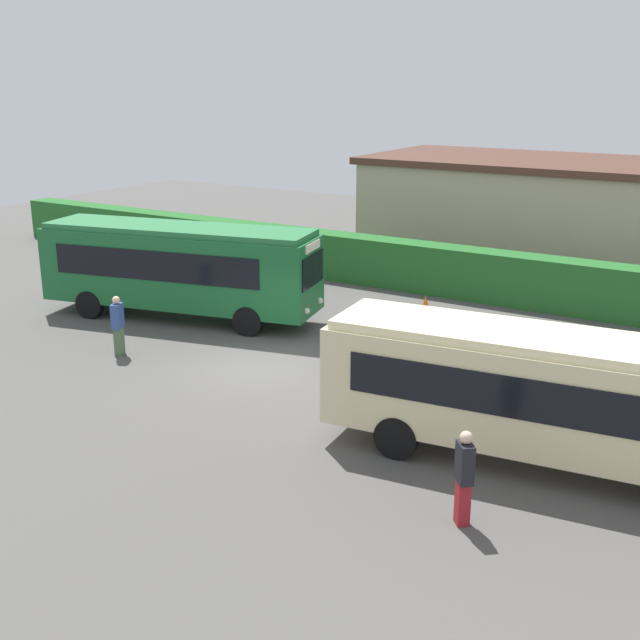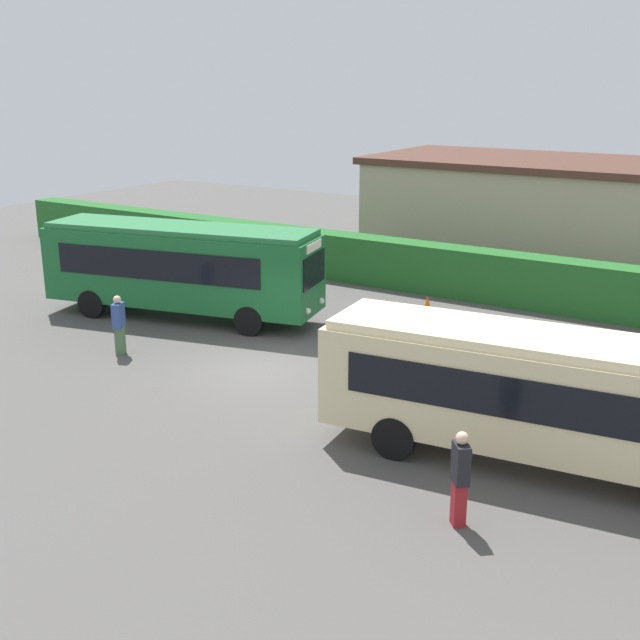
{
  "view_description": "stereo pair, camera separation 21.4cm",
  "coord_description": "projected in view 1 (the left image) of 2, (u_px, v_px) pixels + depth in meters",
  "views": [
    {
      "loc": [
        13.32,
        -17.99,
        8.28
      ],
      "look_at": [
        1.83,
        0.52,
        1.63
      ],
      "focal_mm": 45.39,
      "sensor_mm": 36.0,
      "label": 1
    },
    {
      "loc": [
        13.5,
        -17.87,
        8.28
      ],
      "look_at": [
        1.83,
        0.52,
        1.63
      ],
      "focal_mm": 45.39,
      "sensor_mm": 36.0,
      "label": 2
    }
  ],
  "objects": [
    {
      "name": "ground_plane",
      "position": [
        258.0,
        368.0,
        23.75
      ],
      "size": [
        64.0,
        64.0,
        0.0
      ],
      "primitive_type": "plane",
      "color": "#514F4C"
    },
    {
      "name": "hedge_row",
      "position": [
        415.0,
        266.0,
        32.1
      ],
      "size": [
        44.0,
        1.21,
        1.91
      ],
      "primitive_type": "cube",
      "color": "#246327",
      "rests_on": "ground_plane"
    },
    {
      "name": "person_left",
      "position": [
        243.0,
        263.0,
        32.24
      ],
      "size": [
        0.45,
        0.46,
        1.93
      ],
      "rotation": [
        0.0,
        0.0,
        5.52
      ],
      "color": "black",
      "rests_on": "ground_plane"
    },
    {
      "name": "traffic_cone",
      "position": [
        425.0,
        303.0,
        29.31
      ],
      "size": [
        0.36,
        0.36,
        0.6
      ],
      "primitive_type": "cone",
      "color": "orange",
      "rests_on": "ground_plane"
    },
    {
      "name": "person_right",
      "position": [
        464.0,
        475.0,
        15.23
      ],
      "size": [
        0.49,
        0.51,
        1.94
      ],
      "rotation": [
        0.0,
        0.0,
        0.69
      ],
      "color": "maroon",
      "rests_on": "ground_plane"
    },
    {
      "name": "person_center",
      "position": [
        118.0,
        324.0,
        24.59
      ],
      "size": [
        0.43,
        0.53,
        1.86
      ],
      "rotation": [
        0.0,
        0.0,
        3.56
      ],
      "color": "#4C6B47",
      "rests_on": "ground_plane"
    },
    {
      "name": "bus_cream",
      "position": [
        547.0,
        392.0,
        17.35
      ],
      "size": [
        10.02,
        3.34,
        3.0
      ],
      "rotation": [
        0.0,
        0.0,
        0.11
      ],
      "color": "beige",
      "rests_on": "ground_plane"
    },
    {
      "name": "depot_building",
      "position": [
        531.0,
        213.0,
        35.55
      ],
      "size": [
        14.08,
        7.68,
        4.78
      ],
      "color": "tan",
      "rests_on": "ground_plane"
    },
    {
      "name": "bus_green",
      "position": [
        180.0,
        266.0,
        28.09
      ],
      "size": [
        10.12,
        4.5,
        3.29
      ],
      "rotation": [
        0.0,
        0.0,
        0.22
      ],
      "color": "#19602D",
      "rests_on": "ground_plane"
    }
  ]
}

